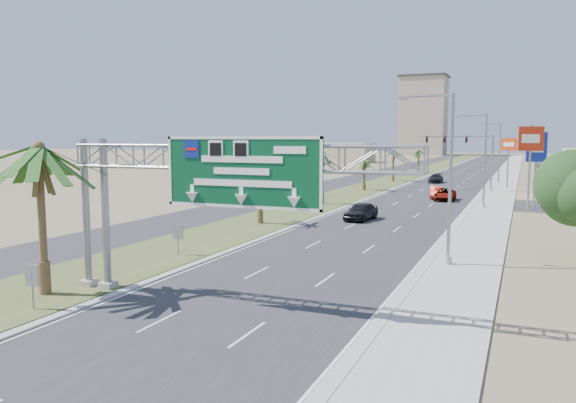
# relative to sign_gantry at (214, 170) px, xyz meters

# --- Properties ---
(road) EXTENTS (12.00, 300.00, 0.02)m
(road) POSITION_rel_sign_gantry_xyz_m (1.06, 100.07, -6.05)
(road) COLOR #28282B
(road) RESTS_ON ground
(sidewalk_right) EXTENTS (4.00, 300.00, 0.10)m
(sidewalk_right) POSITION_rel_sign_gantry_xyz_m (9.56, 100.07, -6.01)
(sidewalk_right) COLOR #9E9B93
(sidewalk_right) RESTS_ON ground
(median_grass) EXTENTS (7.00, 300.00, 0.12)m
(median_grass) POSITION_rel_sign_gantry_xyz_m (-8.94, 100.07, -6.00)
(median_grass) COLOR #3F5626
(median_grass) RESTS_ON ground
(opposing_road) EXTENTS (8.00, 300.00, 0.02)m
(opposing_road) POSITION_rel_sign_gantry_xyz_m (-15.94, 100.07, -6.05)
(opposing_road) COLOR #28282B
(opposing_road) RESTS_ON ground
(sign_gantry) EXTENTS (16.75, 1.24, 7.50)m
(sign_gantry) POSITION_rel_sign_gantry_xyz_m (0.00, 0.00, 0.00)
(sign_gantry) COLOR gray
(sign_gantry) RESTS_ON ground
(palm_near) EXTENTS (5.70, 5.70, 8.35)m
(palm_near) POSITION_rel_sign_gantry_xyz_m (-8.14, -1.93, 0.87)
(palm_near) COLOR brown
(palm_near) RESTS_ON ground
(palm_row_b) EXTENTS (3.99, 3.99, 5.95)m
(palm_row_b) POSITION_rel_sign_gantry_xyz_m (-8.44, 22.07, -1.16)
(palm_row_b) COLOR brown
(palm_row_b) RESTS_ON ground
(palm_row_c) EXTENTS (3.99, 3.99, 6.75)m
(palm_row_c) POSITION_rel_sign_gantry_xyz_m (-8.44, 38.07, -0.39)
(palm_row_c) COLOR brown
(palm_row_c) RESTS_ON ground
(palm_row_d) EXTENTS (3.99, 3.99, 5.45)m
(palm_row_d) POSITION_rel_sign_gantry_xyz_m (-8.44, 56.07, -1.64)
(palm_row_d) COLOR brown
(palm_row_d) RESTS_ON ground
(palm_row_e) EXTENTS (3.99, 3.99, 6.15)m
(palm_row_e) POSITION_rel_sign_gantry_xyz_m (-8.44, 75.07, -0.97)
(palm_row_e) COLOR brown
(palm_row_e) RESTS_ON ground
(palm_row_f) EXTENTS (3.99, 3.99, 5.75)m
(palm_row_f) POSITION_rel_sign_gantry_xyz_m (-8.44, 100.07, -1.35)
(palm_row_f) COLOR brown
(palm_row_f) RESTS_ON ground
(streetlight_near) EXTENTS (3.27, 0.44, 10.00)m
(streetlight_near) POSITION_rel_sign_gantry_xyz_m (8.36, 12.07, -1.36)
(streetlight_near) COLOR gray
(streetlight_near) RESTS_ON ground
(streetlight_mid) EXTENTS (3.27, 0.44, 10.00)m
(streetlight_mid) POSITION_rel_sign_gantry_xyz_m (8.36, 42.07, -1.36)
(streetlight_mid) COLOR gray
(streetlight_mid) RESTS_ON ground
(streetlight_far) EXTENTS (3.27, 0.44, 10.00)m
(streetlight_far) POSITION_rel_sign_gantry_xyz_m (8.36, 78.07, -1.36)
(streetlight_far) COLOR gray
(streetlight_far) RESTS_ON ground
(signal_mast) EXTENTS (10.28, 0.71, 8.00)m
(signal_mast) POSITION_rel_sign_gantry_xyz_m (6.23, 62.05, -1.21)
(signal_mast) COLOR gray
(signal_mast) RESTS_ON ground
(median_signback_a) EXTENTS (0.75, 0.08, 2.08)m
(median_signback_a) POSITION_rel_sign_gantry_xyz_m (-6.74, -3.93, -4.61)
(median_signback_a) COLOR gray
(median_signback_a) RESTS_ON ground
(median_signback_b) EXTENTS (0.75, 0.08, 2.08)m
(median_signback_b) POSITION_rel_sign_gantry_xyz_m (-7.44, 8.07, -4.61)
(median_signback_b) COLOR gray
(median_signback_b) RESTS_ON ground
(tower_distant) EXTENTS (20.00, 16.00, 35.00)m
(tower_distant) POSITION_rel_sign_gantry_xyz_m (-30.94, 240.07, 11.44)
(tower_distant) COLOR tan
(tower_distant) RESTS_ON ground
(building_distant_left) EXTENTS (24.00, 14.00, 6.00)m
(building_distant_left) POSITION_rel_sign_gantry_xyz_m (-43.94, 150.07, -3.06)
(building_distant_left) COLOR tan
(building_distant_left) RESTS_ON ground
(car_left_lane) EXTENTS (2.47, 4.93, 1.61)m
(car_left_lane) POSITION_rel_sign_gantry_xyz_m (-1.06, 27.90, -5.25)
(car_left_lane) COLOR black
(car_left_lane) RESTS_ON ground
(car_mid_lane) EXTENTS (2.06, 4.57, 1.45)m
(car_mid_lane) POSITION_rel_sign_gantry_xyz_m (2.56, 49.90, -5.33)
(car_mid_lane) COLOR maroon
(car_mid_lane) RESTS_ON ground
(car_right_lane) EXTENTS (2.53, 5.16, 1.41)m
(car_right_lane) POSITION_rel_sign_gantry_xyz_m (3.83, 47.79, -5.35)
(car_right_lane) COLOR gray
(car_right_lane) RESTS_ON ground
(car_far) EXTENTS (2.14, 4.98, 1.43)m
(car_far) POSITION_rel_sign_gantry_xyz_m (-1.21, 75.08, -5.34)
(car_far) COLOR black
(car_far) RESTS_ON ground
(pole_sign_red_near) EXTENTS (2.39, 0.96, 8.80)m
(pole_sign_red_near) POSITION_rel_sign_gantry_xyz_m (12.93, 39.05, 0.85)
(pole_sign_red_near) COLOR gray
(pole_sign_red_near) RESTS_ON ground
(pole_sign_blue) EXTENTS (2.00, 0.85, 8.25)m
(pole_sign_blue) POSITION_rel_sign_gantry_xyz_m (13.51, 41.11, 0.13)
(pole_sign_blue) COLOR gray
(pole_sign_blue) RESTS_ON ground
(pole_sign_red_far) EXTENTS (2.18, 0.97, 7.66)m
(pole_sign_red_far) POSITION_rel_sign_gantry_xyz_m (10.22, 67.70, -0.04)
(pole_sign_red_far) COLOR gray
(pole_sign_red_far) RESTS_ON ground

